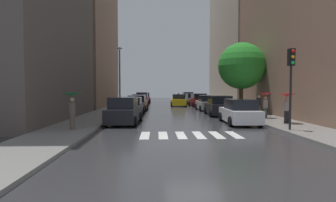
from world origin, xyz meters
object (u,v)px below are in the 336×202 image
Objects in this scene: traffic_light_right_corner at (291,71)px; parked_car_left_sixth at (145,98)px; parked_car_right_fifth at (191,99)px; pedestrian_near_tree at (259,105)px; parked_car_left_third at (137,103)px; taxi_midroad at (178,100)px; parked_car_left_second at (131,107)px; lamp_post_left at (120,74)px; pedestrian_by_kerb at (72,101)px; parked_car_left_fifth at (142,99)px; pedestrian_far_side at (265,100)px; parked_car_right_second at (219,106)px; parked_car_right_sixth at (188,97)px; parked_car_right_fourth at (198,100)px; parked_car_right_nearest at (239,112)px; pedestrian_foreground at (287,100)px; parked_car_left_nearest at (124,111)px; parked_car_right_third at (207,103)px; street_tree_right at (241,66)px; parked_car_left_fourth at (139,101)px.

parked_car_left_sixth is at bearing 105.78° from traffic_light_right_corner.
pedestrian_near_tree is at bearing -173.64° from parked_car_right_fifth.
taxi_midroad reaches higher than parked_car_left_third.
taxi_midroad is at bearing -87.55° from pedestrian_near_tree.
parked_car_left_sixth reaches higher than parked_car_left_second.
lamp_post_left reaches higher than traffic_light_right_corner.
pedestrian_by_kerb is at bearing 166.67° from parked_car_left_second.
pedestrian_far_side is (10.35, -21.13, 0.66)m from parked_car_left_fifth.
parked_car_right_second is 4.53m from pedestrian_far_side.
pedestrian_far_side is 15.03m from lamp_post_left.
pedestrian_far_side is at bearing -176.45° from parked_car_right_sixth.
pedestrian_near_tree is at bearing -170.57° from parked_car_right_fourth.
pedestrian_foreground is (2.78, -0.82, 0.84)m from parked_car_right_nearest.
parked_car_right_fourth is 2.43× the size of pedestrian_far_side.
pedestrian_near_tree reaches higher than parked_car_left_nearest.
parked_car_right_sixth is at bearing 1.93° from parked_car_right_second.
pedestrian_by_kerb is at bearing 172.61° from parked_car_left_third.
parked_car_right_second reaches higher than parked_car_right_nearest.
parked_car_right_fourth is 1.00× the size of parked_car_right_fifth.
parked_car_right_third is 17.61m from pedestrian_by_kerb.
parked_car_right_nearest is 4.67m from traffic_light_right_corner.
parked_car_right_fourth is at bearing -146.35° from parked_car_left_sixth.
parked_car_left_sixth is 13.38m from parked_car_right_fourth.
parked_car_right_nearest is at bearing 37.16° from pedestrian_near_tree.
traffic_light_right_corner reaches higher than parked_car_left_fifth.
parked_car_right_second is 0.69× the size of lamp_post_left.
parked_car_left_sixth is (0.08, 28.58, -0.04)m from parked_car_left_nearest.
parked_car_right_nearest is 3.02m from pedestrian_foreground.
street_tree_right is at bearing -64.04° from parked_car_right_second.
parked_car_right_fourth is 1.07× the size of traffic_light_right_corner.
pedestrian_by_kerb is (-2.41, -32.07, 0.87)m from parked_car_left_sixth.
parked_car_left_sixth is 19.19m from parked_car_right_third.
parked_car_right_fourth is 2.78× the size of pedestrian_near_tree.
street_tree_right reaches higher than traffic_light_right_corner.
parked_car_left_fourth is at bearing 55.55° from parked_car_right_third.
parked_car_left_sixth is 11.40m from taxi_midroad.
traffic_light_right_corner is at bearing -43.09° from pedestrian_by_kerb.
parked_car_left_second is 0.97× the size of parked_car_right_second.
pedestrian_by_kerb is (-13.04, -7.54, 0.65)m from pedestrian_near_tree.
parked_car_left_second is 17.37m from parked_car_left_fifth.
parked_car_right_fifth is 2.44× the size of pedestrian_far_side.
parked_car_left_fifth is at bearing 19.93° from parked_car_right_nearest.
pedestrian_far_side is (10.26, -9.12, 0.74)m from parked_car_left_third.
parked_car_left_fifth is at bearing 0.83° from parked_car_left_second.
parked_car_right_fifth is at bearing -22.02° from parked_car_left_second.
parked_car_left_sixth is at bearing 2.17° from parked_car_left_third.
parked_car_right_sixth is at bearing -0.77° from parked_car_right_third.
traffic_light_right_corner is at bearing -167.84° from taxi_midroad.
parked_car_left_second is at bearing -52.44° from pedestrian_far_side.
pedestrian_foreground is (10.38, -12.14, 0.84)m from parked_car_left_third.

